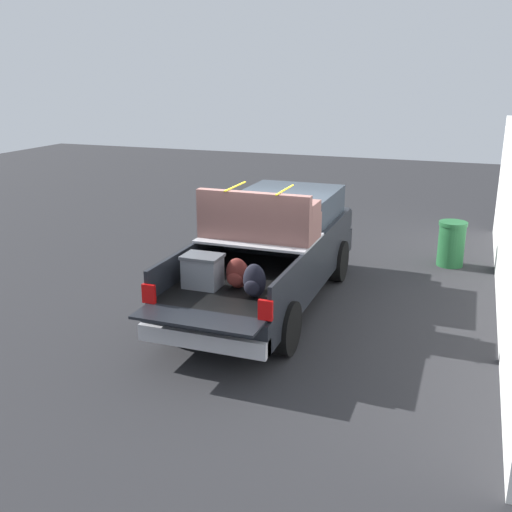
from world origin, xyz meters
name	(u,v)px	position (x,y,z in m)	size (l,w,h in m)	color
ground_plane	(267,305)	(0.00, 0.00, 0.00)	(40.00, 40.00, 0.00)	#262628
pickup_truck	(274,248)	(0.37, 0.00, 0.96)	(6.05, 2.06, 2.23)	black
trash_can	(451,244)	(3.56, -2.98, 0.50)	(0.60, 0.60, 0.98)	#1E592D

